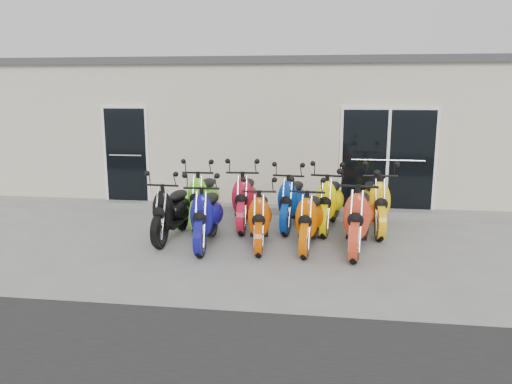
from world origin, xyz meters
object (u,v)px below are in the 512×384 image
scooter_front_orange_a (260,210)px  scooter_back_green (203,190)px  scooter_back_red (245,191)px  scooter_back_yellow (330,194)px  scooter_front_black (171,203)px  scooter_front_orange_b (310,211)px  scooter_back_blue (292,194)px  scooter_front_blue (207,208)px  scooter_front_red (359,208)px  scooter_back_extra (375,195)px

scooter_front_orange_a → scooter_back_green: size_ratio=0.93×
scooter_back_red → scooter_back_yellow: size_ratio=1.02×
scooter_front_black → scooter_front_orange_b: 2.49m
scooter_back_blue → scooter_back_yellow: scooter_back_yellow is taller
scooter_front_orange_a → scooter_back_red: scooter_back_red is taller
scooter_front_blue → scooter_back_red: size_ratio=0.96×
scooter_front_orange_b → scooter_back_green: bearing=155.5°
scooter_front_red → scooter_front_black: bearing=-176.3°
scooter_front_blue → scooter_back_green: size_ratio=0.98×
scooter_front_red → scooter_back_green: bearing=164.6°
scooter_front_red → scooter_back_extra: size_ratio=1.03×
scooter_front_blue → scooter_back_yellow: size_ratio=0.98×
scooter_front_black → scooter_back_yellow: 3.01m
scooter_front_orange_a → scooter_front_red: (1.66, -0.02, 0.09)m
scooter_front_blue → scooter_front_orange_b: scooter_front_blue is taller
scooter_back_yellow → scooter_front_red: bearing=-61.4°
scooter_front_black → scooter_back_red: size_ratio=0.93×
scooter_front_orange_a → scooter_back_blue: size_ratio=0.95×
scooter_back_red → scooter_back_extra: bearing=-3.3°
scooter_front_orange_b → scooter_back_blue: 1.30m
scooter_back_red → scooter_back_blue: size_ratio=1.04×
scooter_front_black → scooter_front_red: scooter_front_red is taller
scooter_front_black → scooter_back_blue: (2.10, 1.05, 0.02)m
scooter_front_blue → scooter_front_red: scooter_front_red is taller
scooter_front_orange_a → scooter_front_blue: bearing=-178.3°
scooter_front_orange_b → scooter_back_yellow: size_ratio=0.94×
scooter_front_blue → scooter_back_red: scooter_back_red is taller
scooter_front_orange_b → scooter_back_extra: scooter_back_extra is taller
scooter_front_orange_b → scooter_back_extra: 1.69m
scooter_back_green → scooter_back_extra: size_ratio=0.98×
scooter_front_orange_a → scooter_back_extra: (2.05, 1.21, 0.06)m
scooter_back_red → scooter_back_extra: 2.50m
scooter_front_black → scooter_front_orange_b: size_ratio=1.01×
scooter_front_red → scooter_back_red: (-2.11, 1.23, -0.02)m
scooter_front_black → scooter_front_red: 3.30m
scooter_front_orange_a → scooter_front_orange_b: bearing=-5.0°
scooter_back_red → scooter_back_yellow: bearing=-2.7°
scooter_back_green → scooter_back_red: 0.84m
scooter_front_red → scooter_back_green: (-2.95, 1.25, -0.04)m
scooter_front_black → scooter_back_red: scooter_back_red is taller
scooter_front_black → scooter_back_red: (1.18, 1.01, 0.05)m
scooter_back_red → scooter_back_blue: 0.93m
scooter_back_blue → scooter_back_extra: size_ratio=0.96×
scooter_front_orange_a → scooter_back_red: size_ratio=0.91×
scooter_front_blue → scooter_back_extra: size_ratio=0.96×
scooter_front_blue → scooter_back_yellow: bearing=29.5°
scooter_back_yellow → scooter_back_red: bearing=-171.1°
scooter_front_black → scooter_front_blue: (0.72, -0.32, 0.02)m
scooter_front_orange_a → scooter_front_orange_b: scooter_front_orange_b is taller
scooter_back_blue → scooter_back_extra: (1.57, -0.04, 0.03)m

